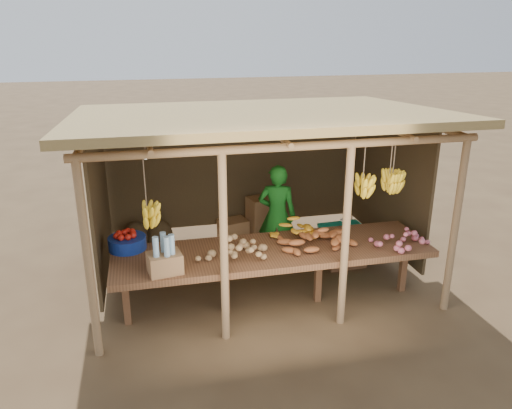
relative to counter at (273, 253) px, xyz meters
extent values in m
plane|color=brown|center=(0.00, 0.95, -0.74)|extent=(60.00, 60.00, 0.00)
cylinder|color=#9A754F|center=(-2.10, -0.55, 0.36)|extent=(0.09, 0.09, 2.20)
cylinder|color=#9A754F|center=(2.10, -0.55, 0.36)|extent=(0.09, 0.09, 2.20)
cylinder|color=#9A754F|center=(-2.10, 2.45, 0.36)|extent=(0.09, 0.09, 2.20)
cylinder|color=#9A754F|center=(2.10, 2.45, 0.36)|extent=(0.09, 0.09, 2.20)
cylinder|color=#9A754F|center=(-0.70, -0.55, 0.36)|extent=(0.09, 0.09, 2.20)
cylinder|color=#9A754F|center=(0.70, -0.55, 0.36)|extent=(0.09, 0.09, 2.20)
cylinder|color=#9A754F|center=(0.00, -0.55, 1.46)|extent=(4.40, 0.09, 0.09)
cylinder|color=#9A754F|center=(0.00, 2.45, 1.46)|extent=(4.40, 0.09, 0.09)
cube|color=#A2844B|center=(0.00, 0.95, 1.55)|extent=(4.70, 3.50, 0.28)
cube|color=#493922|center=(0.00, 2.43, 0.47)|extent=(4.20, 0.04, 1.98)
cube|color=#493922|center=(-2.08, 1.15, 0.47)|extent=(0.04, 2.40, 1.98)
cube|color=#493922|center=(2.08, 1.15, 0.47)|extent=(0.04, 2.40, 1.98)
cube|color=brown|center=(0.00, 0.00, 0.02)|extent=(3.90, 1.05, 0.08)
cube|color=brown|center=(-1.80, 0.00, -0.38)|extent=(0.08, 0.08, 0.72)
cube|color=brown|center=(-0.60, 0.00, -0.38)|extent=(0.08, 0.08, 0.72)
cube|color=brown|center=(0.60, 0.00, -0.38)|extent=(0.08, 0.08, 0.72)
cube|color=brown|center=(1.80, 0.00, -0.38)|extent=(0.08, 0.08, 0.72)
cylinder|color=navy|center=(-1.74, 0.40, 0.14)|extent=(0.46, 0.46, 0.16)
cube|color=#9B6E45|center=(-1.33, -0.33, 0.18)|extent=(0.40, 0.34, 0.23)
imported|color=#17681B|center=(0.37, 1.19, 0.03)|extent=(0.65, 0.53, 1.53)
cube|color=brown|center=(1.34, 0.95, -0.47)|extent=(0.60, 0.51, 0.53)
cube|color=#0D9582|center=(1.34, 0.95, -0.18)|extent=(0.66, 0.58, 0.05)
cube|color=#9B6E45|center=(0.38, 2.15, -0.54)|extent=(0.53, 0.47, 0.35)
cube|color=#9B6E45|center=(0.38, 2.15, -0.19)|extent=(0.53, 0.47, 0.35)
cube|color=#9B6E45|center=(-0.11, 2.15, -0.54)|extent=(0.53, 0.47, 0.35)
ellipsoid|color=#493922|center=(-1.69, 2.15, -0.49)|extent=(0.42, 0.42, 0.57)
ellipsoid|color=#493922|center=(-1.31, 2.15, -0.49)|extent=(0.42, 0.42, 0.57)
camera|label=1|loc=(-1.46, -5.40, 2.62)|focal=35.00mm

